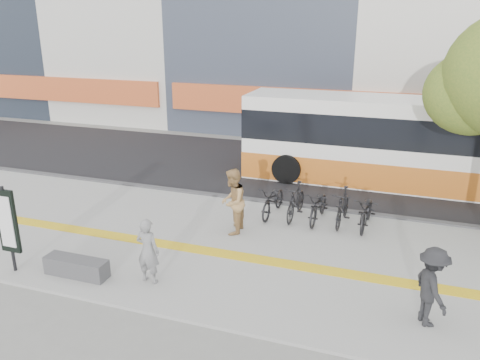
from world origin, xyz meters
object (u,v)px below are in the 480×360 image
(pedestrian_tan, at_px, (233,202))
(signboard, at_px, (7,222))
(bench, at_px, (77,267))
(seated_woman, at_px, (148,251))
(bus, at_px, (407,146))
(pedestrian_dark, at_px, (432,287))

(pedestrian_tan, bearing_deg, signboard, -52.63)
(bench, distance_m, seated_woman, 1.92)
(bench, bearing_deg, bus, 53.05)
(seated_woman, bearing_deg, bench, 13.83)
(bench, height_order, signboard, signboard)
(seated_woman, xyz_separation_m, pedestrian_tan, (0.92, 3.22, 0.16))
(bench, distance_m, bus, 12.20)
(signboard, xyz_separation_m, pedestrian_dark, (9.56, 1.03, -0.45))
(signboard, xyz_separation_m, bus, (8.90, 10.01, 0.19))
(bus, bearing_deg, bench, -126.95)
(bus, xyz_separation_m, pedestrian_tan, (-4.57, -6.16, -0.52))
(signboard, relative_size, pedestrian_tan, 1.15)
(signboard, bearing_deg, pedestrian_tan, 41.68)
(bench, bearing_deg, seated_woman, 10.23)
(seated_woman, bearing_deg, signboard, 14.10)
(bus, bearing_deg, pedestrian_dark, -85.76)
(bus, height_order, pedestrian_tan, bus)
(seated_woman, height_order, pedestrian_tan, pedestrian_tan)
(seated_woman, bearing_deg, pedestrian_dark, -172.68)
(bench, distance_m, pedestrian_tan, 4.53)
(signboard, distance_m, pedestrian_dark, 9.63)
(signboard, bearing_deg, bus, 48.36)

